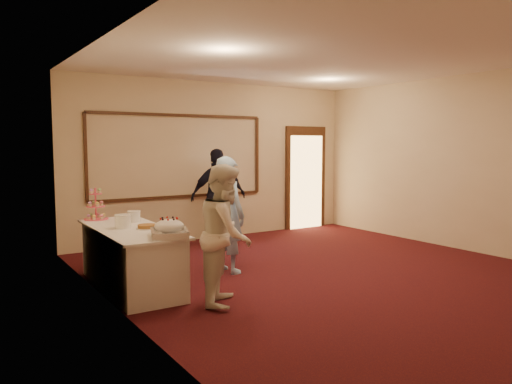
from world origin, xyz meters
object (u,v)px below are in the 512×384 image
Objects in this scene: pavlova_tray at (169,229)px; tart at (147,227)px; buffet_table at (131,257)px; plate_stack_a at (123,221)px; man at (228,215)px; woman at (226,234)px; cupcake_stand at (96,207)px; guest at (218,197)px; plate_stack_b at (134,216)px.

pavlova_tray is 2.40× the size of tart.
plate_stack_a reaches higher than buffet_table.
man is 1.03× the size of woman.
cupcake_stand is 2.62m from guest.
buffet_table is 0.48m from tart.
pavlova_tray is at bearing -87.08° from tart.
cupcake_stand reaches higher than pavlova_tray.
buffet_table is 0.97m from pavlova_tray.
pavlova_tray is at bearing 63.55° from guest.
cupcake_stand is at bearing 126.31° from plate_stack_b.
plate_stack_a is at bearing 70.72° from woman.
pavlova_tray is 1.32× the size of cupcake_stand.
man is at bearing -0.57° from plate_stack_a.
man is at bearing -19.32° from plate_stack_b.
buffet_table is at bearing -79.64° from cupcake_stand.
plate_stack_a is at bearing -124.48° from plate_stack_b.
pavlova_tray reaches higher than tart.
woman is at bearing -67.20° from cupcake_stand.
woman reaches higher than tart.
buffet_table is 1.34× the size of woman.
plate_stack_a is (-0.26, 0.85, -0.00)m from pavlova_tray.
plate_stack_b is 0.10× the size of guest.
tart is 0.17× the size of woman.
guest is at bearing 34.47° from plate_stack_b.
pavlova_tray is 1.49m from man.
pavlova_tray reaches higher than plate_stack_a.
guest is (2.08, 1.43, 0.02)m from plate_stack_b.
man is (1.59, -0.93, -0.12)m from cupcake_stand.
cupcake_stand is 1.84m from man.
cupcake_stand is (-0.35, 1.76, 0.09)m from pavlova_tray.
plate_stack_a is (0.09, -0.92, -0.09)m from cupcake_stand.
cupcake_stand is at bearing 105.64° from tart.
buffet_table is 1.45m from woman.
buffet_table is 4.37× the size of cupcake_stand.
guest is at bearing 37.91° from plate_stack_a.
plate_stack_a is 0.12× the size of guest.
plate_stack_a is 0.77× the size of tart.
pavlova_tray reaches higher than plate_stack_b.
guest is (2.10, 2.68, 0.01)m from pavlova_tray.
plate_stack_a is at bearing 107.32° from pavlova_tray.
buffet_table is at bearing -11.97° from plate_stack_a.
buffet_table is at bearing 68.24° from woman.
man is at bearing 0.11° from buffet_table.
woman reaches higher than buffet_table.
guest is at bearing 44.08° from tart.
plate_stack_b is 0.64m from tart.
pavlova_tray is 3.58× the size of plate_stack_b.
woman is (0.52, -1.61, -0.05)m from plate_stack_b.
woman is (0.54, -0.36, -0.06)m from pavlova_tray.
plate_stack_b is at bearing 85.42° from tart.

